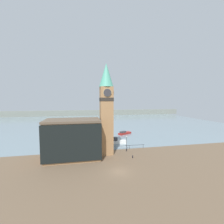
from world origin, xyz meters
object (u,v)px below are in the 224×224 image
Objects in this scene: clock_tower at (106,107)px; mooring_bollard_near at (133,156)px; mooring_bollard_far at (126,150)px; lamp_post at (126,141)px; boat_near at (116,141)px; boat_far at (124,133)px; pier_building at (73,139)px.

mooring_bollard_near is at bearing -36.27° from clock_tower.
mooring_bollard_far is 2.60m from lamp_post.
boat_near is 8.35m from lamp_post.
boat_far is (6.67, 12.71, -0.28)m from boat_near.
boat_near reaches higher than boat_far.
mooring_bollard_far is (-5.33, -20.69, -0.09)m from boat_far.
mooring_bollard_far reaches higher than mooring_bollard_near.
mooring_bollard_far is at bearing -132.90° from boat_far.
pier_building reaches higher than boat_near.
lamp_post is (5.85, 0.72, -9.78)m from clock_tower.
boat_near reaches higher than mooring_bollard_far.
clock_tower is 11.82m from pier_building.
pier_building is 2.04× the size of boat_near.
lamp_post is (-5.32, -20.65, 2.50)m from boat_far.
boat_far reaches higher than mooring_bollard_near.
lamp_post is at bearing 8.41° from pier_building.
boat_far is 8.59× the size of mooring_bollard_near.
lamp_post reaches higher than mooring_bollard_far.
mooring_bollard_far is at bearing -74.77° from boat_near.
mooring_bollard_far is at bearing 8.25° from pier_building.
clock_tower reaches higher than boat_far.
pier_building is 17.29× the size of mooring_bollard_far.
boat_near is (13.17, 10.08, -4.11)m from pier_building.
pier_building reaches higher than boat_far.
lamp_post is (0.01, 0.04, 2.60)m from mooring_bollard_far.
lamp_post reaches higher than boat_far.
mooring_bollard_far is (-0.10, 5.04, 0.03)m from mooring_bollard_near.
boat_far is 21.37m from mooring_bollard_far.
clock_tower is 3.65× the size of boat_near.
boat_near is at bearing 99.63° from lamp_post.
lamp_post is at bearing -74.62° from boat_near.
clock_tower is 5.49× the size of lamp_post.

